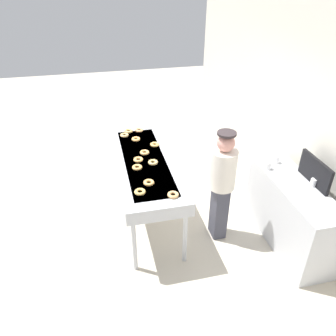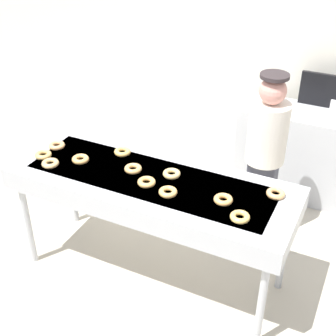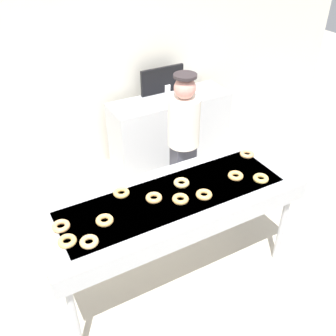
# 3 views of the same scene
# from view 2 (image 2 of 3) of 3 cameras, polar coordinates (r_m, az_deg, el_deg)

# --- Properties ---
(ground_plane) EXTENTS (16.00, 16.00, 0.00)m
(ground_plane) POSITION_cam_2_polar(r_m,az_deg,el_deg) (4.17, -1.87, -12.40)
(ground_plane) COLOR beige
(back_wall) EXTENTS (8.00, 0.12, 2.94)m
(back_wall) POSITION_cam_2_polar(r_m,az_deg,el_deg) (5.24, 9.54, 15.63)
(back_wall) COLOR silver
(back_wall) RESTS_ON ground
(fryer_conveyor) EXTENTS (2.22, 0.79, 0.97)m
(fryer_conveyor) POSITION_cam_2_polar(r_m,az_deg,el_deg) (3.61, -2.11, -2.39)
(fryer_conveyor) COLOR #B7BABF
(fryer_conveyor) RESTS_ON ground
(glazed_donut_0) EXTENTS (0.16, 0.16, 0.04)m
(glazed_donut_0) POSITION_cam_2_polar(r_m,az_deg,el_deg) (3.32, 6.64, -3.77)
(glazed_donut_0) COLOR #EEAE5F
(glazed_donut_0) RESTS_ON fryer_conveyor
(glazed_donut_1) EXTENTS (0.19, 0.19, 0.04)m
(glazed_donut_1) POSITION_cam_2_polar(r_m,az_deg,el_deg) (3.47, -2.59, -1.70)
(glazed_donut_1) COLOR #E3A95B
(glazed_donut_1) RESTS_ON fryer_conveyor
(glazed_donut_2) EXTENTS (0.17, 0.17, 0.04)m
(glazed_donut_2) POSITION_cam_2_polar(r_m,az_deg,el_deg) (3.37, -0.00, -2.89)
(glazed_donut_2) COLOR #E9AE5E
(glazed_donut_2) RESTS_ON fryer_conveyor
(glazed_donut_3) EXTENTS (0.19, 0.19, 0.04)m
(glazed_donut_3) POSITION_cam_2_polar(r_m,az_deg,el_deg) (3.80, -13.93, 0.55)
(glazed_donut_3) COLOR #DFB26F
(glazed_donut_3) RESTS_ON fryer_conveyor
(glazed_donut_4) EXTENTS (0.19, 0.19, 0.04)m
(glazed_donut_4) POSITION_cam_2_polar(r_m,az_deg,el_deg) (3.81, -10.46, 1.05)
(glazed_donut_4) COLOR #EEB060
(glazed_donut_4) RESTS_ON fryer_conveyor
(glazed_donut_5) EXTENTS (0.17, 0.17, 0.04)m
(glazed_donut_5) POSITION_cam_2_polar(r_m,az_deg,el_deg) (3.63, -4.21, -0.08)
(glazed_donut_5) COLOR #E1A860
(glazed_donut_5) RESTS_ON fryer_conveyor
(glazed_donut_6) EXTENTS (0.19, 0.19, 0.04)m
(glazed_donut_6) POSITION_cam_2_polar(r_m,az_deg,el_deg) (3.86, -5.48, 1.95)
(glazed_donut_6) COLOR #E8B65E
(glazed_donut_6) RESTS_ON fryer_conveyor
(glazed_donut_7) EXTENTS (0.19, 0.19, 0.04)m
(glazed_donut_7) POSITION_cam_2_polar(r_m,az_deg,el_deg) (4.04, -13.20, 2.65)
(glazed_donut_7) COLOR #E6A86A
(glazed_donut_7) RESTS_ON fryer_conveyor
(glazed_donut_8) EXTENTS (0.19, 0.19, 0.04)m
(glazed_donut_8) POSITION_cam_2_polar(r_m,az_deg,el_deg) (3.44, 12.79, -3.00)
(glazed_donut_8) COLOR #E8AC6A
(glazed_donut_8) RESTS_ON fryer_conveyor
(glazed_donut_9) EXTENTS (0.17, 0.17, 0.04)m
(glazed_donut_9) POSITION_cam_2_polar(r_m,az_deg,el_deg) (3.56, 0.44, -0.69)
(glazed_donut_9) COLOR #DCB76E
(glazed_donut_9) RESTS_ON fryer_conveyor
(glazed_donut_10) EXTENTS (0.15, 0.15, 0.04)m
(glazed_donut_10) POSITION_cam_2_polar(r_m,az_deg,el_deg) (3.17, 8.62, -5.82)
(glazed_donut_10) COLOR #E7BB60
(glazed_donut_10) RESTS_ON fryer_conveyor
(glazed_donut_11) EXTENTS (0.19, 0.19, 0.04)m
(glazed_donut_11) POSITION_cam_2_polar(r_m,az_deg,el_deg) (3.93, -14.73, 1.55)
(glazed_donut_11) COLOR #DEB060
(glazed_donut_11) RESTS_ON fryer_conveyor
(worker_baker) EXTENTS (0.34, 0.34, 1.59)m
(worker_baker) POSITION_cam_2_polar(r_m,az_deg,el_deg) (4.13, 11.59, 2.02)
(worker_baker) COLOR #3C3D49
(worker_baker) RESTS_ON ground
(prep_counter) EXTENTS (1.57, 0.51, 0.92)m
(prep_counter) POSITION_cam_2_polar(r_m,az_deg,el_deg) (5.05, 17.29, 1.35)
(prep_counter) COLOR #B7BABF
(prep_counter) RESTS_ON ground
(paper_cup_0) EXTENTS (0.08, 0.08, 0.10)m
(paper_cup_0) POSITION_cam_2_polar(r_m,az_deg,el_deg) (4.90, 11.93, 7.97)
(paper_cup_0) COLOR white
(paper_cup_0) RESTS_ON prep_counter
(paper_cup_1) EXTENTS (0.08, 0.08, 0.10)m
(paper_cup_1) POSITION_cam_2_polar(r_m,az_deg,el_deg) (4.97, 19.29, 7.15)
(paper_cup_1) COLOR white
(paper_cup_1) RESTS_ON prep_counter
(paper_cup_2) EXTENTS (0.08, 0.08, 0.10)m
(paper_cup_2) POSITION_cam_2_polar(r_m,az_deg,el_deg) (4.71, 12.76, 6.84)
(paper_cup_2) COLOR white
(paper_cup_2) RESTS_ON prep_counter
(menu_display) EXTENTS (0.59, 0.04, 0.33)m
(menu_display) POSITION_cam_2_polar(r_m,az_deg,el_deg) (4.96, 18.91, 8.66)
(menu_display) COLOR black
(menu_display) RESTS_ON prep_counter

